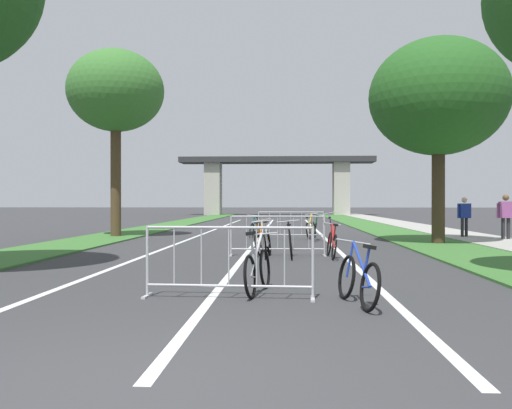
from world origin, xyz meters
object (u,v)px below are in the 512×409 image
at_px(bicycle_black_2, 290,243).
at_px(pedestrian_pushing_bike, 506,213).
at_px(crowd_barrier_nearest, 229,262).
at_px(crowd_barrier_second, 278,236).
at_px(bicycle_yellow_6, 311,229).
at_px(bicycle_purple_0, 332,229).
at_px(bicycle_blue_1, 358,279).
at_px(bicycle_green_7, 314,230).
at_px(bicycle_red_8, 332,244).
at_px(pedestrian_waiting, 464,213).
at_px(bicycle_teal_5, 255,229).
at_px(bicycle_white_9, 266,243).
at_px(tree_left_maple_mid, 116,92).
at_px(tree_right_oak_near, 438,97).
at_px(crowd_barrier_third, 291,226).
at_px(bicycle_orange_4, 262,241).
at_px(bicycle_silver_3, 258,270).

bearing_deg(bicycle_black_2, pedestrian_pushing_bike, -139.43).
relative_size(crowd_barrier_nearest, crowd_barrier_second, 1.00).
distance_m(bicycle_yellow_6, pedestrian_pushing_bike, 7.07).
height_order(bicycle_purple_0, bicycle_blue_1, bicycle_purple_0).
xyz_separation_m(crowd_barrier_nearest, crowd_barrier_second, (0.61, 6.45, 0.00)).
height_order(crowd_barrier_nearest, bicycle_green_7, crowd_barrier_nearest).
xyz_separation_m(bicycle_red_8, pedestrian_waiting, (5.70, 7.79, 0.62)).
bearing_deg(bicycle_teal_5, bicycle_green_7, 163.98).
bearing_deg(crowd_barrier_nearest, bicycle_yellow_6, 82.51).
distance_m(bicycle_teal_5, pedestrian_waiting, 8.08).
height_order(crowd_barrier_second, bicycle_white_9, crowd_barrier_second).
bearing_deg(bicycle_green_7, tree_left_maple_mid, 173.53).
distance_m(bicycle_black_2, bicycle_teal_5, 7.63).
xyz_separation_m(crowd_barrier_second, bicycle_teal_5, (-0.98, 7.03, -0.18)).
xyz_separation_m(tree_left_maple_mid, bicycle_teal_5, (5.63, -0.44, -5.48)).
relative_size(tree_right_oak_near, bicycle_teal_5, 4.33).
xyz_separation_m(tree_left_maple_mid, bicycle_yellow_6, (7.78, -0.41, -5.46)).
xyz_separation_m(crowd_barrier_second, crowd_barrier_third, (0.39, 6.45, 0.00)).
height_order(tree_right_oak_near, pedestrian_pushing_bike, tree_right_oak_near).
distance_m(crowd_barrier_nearest, bicycle_purple_0, 13.55).
distance_m(tree_left_maple_mid, bicycle_teal_5, 7.87).
bearing_deg(pedestrian_waiting, bicycle_purple_0, 170.58).
distance_m(crowd_barrier_second, bicycle_red_8, 1.46).
distance_m(crowd_barrier_third, pedestrian_waiting, 6.75).
distance_m(bicycle_orange_4, pedestrian_pushing_bike, 10.26).
distance_m(tree_right_oak_near, bicycle_yellow_6, 6.71).
distance_m(tree_left_maple_mid, bicycle_black_2, 11.88).
xyz_separation_m(tree_right_oak_near, bicycle_red_8, (-3.89, -4.73, -4.52)).
bearing_deg(crowd_barrier_nearest, pedestrian_waiting, 60.87).
distance_m(bicycle_teal_5, bicycle_green_7, 2.52).
relative_size(crowd_barrier_third, pedestrian_waiting, 1.56).
bearing_deg(bicycle_blue_1, bicycle_green_7, 78.04).
relative_size(tree_left_maple_mid, bicycle_purple_0, 4.28).
xyz_separation_m(crowd_barrier_third, bicycle_orange_4, (-0.81, -6.06, -0.16)).
bearing_deg(bicycle_yellow_6, bicycle_white_9, -87.26).
bearing_deg(bicycle_silver_3, tree_right_oak_near, 71.72).
xyz_separation_m(tree_right_oak_near, crowd_barrier_third, (-4.87, 2.20, -4.35)).
height_order(crowd_barrier_third, bicycle_yellow_6, crowd_barrier_third).
height_order(bicycle_yellow_6, bicycle_white_9, bicycle_yellow_6).
bearing_deg(bicycle_silver_3, bicycle_orange_4, 101.66).
xyz_separation_m(tree_left_maple_mid, bicycle_silver_3, (6.40, -13.46, -5.46)).
bearing_deg(bicycle_white_9, pedestrian_waiting, -129.60).
distance_m(crowd_barrier_second, bicycle_yellow_6, 7.15).
bearing_deg(bicycle_red_8, tree_right_oak_near, 48.70).
bearing_deg(tree_left_maple_mid, bicycle_teal_5, -4.50).
height_order(bicycle_orange_4, bicycle_teal_5, bicycle_orange_4).
xyz_separation_m(crowd_barrier_third, bicycle_teal_5, (-1.38, 0.57, -0.18)).
distance_m(bicycle_purple_0, bicycle_red_8, 7.35).
height_order(bicycle_white_9, pedestrian_waiting, pedestrian_waiting).
xyz_separation_m(bicycle_silver_3, bicycle_teal_5, (-0.77, 13.02, -0.02)).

